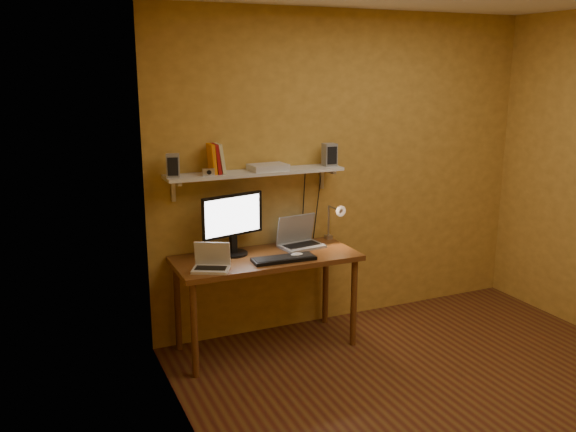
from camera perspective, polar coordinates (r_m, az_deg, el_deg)
name	(u,v)px	position (r m, az deg, el deg)	size (l,w,h in m)	color
room	(476,210)	(3.87, 17.19, 0.54)	(3.44, 3.24, 2.64)	brown
desk	(266,267)	(4.66, -2.07, -4.76)	(1.40, 0.60, 0.75)	brown
wall_shelf	(256,173)	(4.67, -3.03, 4.05)	(1.40, 0.25, 0.21)	silver
monitor	(233,221)	(4.62, -5.18, -0.48)	(0.51, 0.27, 0.47)	black
laptop	(299,238)	(4.87, 1.03, -2.08)	(0.36, 0.28, 0.25)	gray
netbook	(212,262)	(4.35, -7.16, -4.30)	(0.31, 0.28, 0.19)	silver
keyboard	(284,259)	(4.52, -0.41, -4.03)	(0.47, 0.16, 0.03)	black
mouse	(297,255)	(4.59, 0.82, -3.70)	(0.11, 0.07, 0.04)	silver
desk_lamp	(335,217)	(4.96, 4.45, -0.12)	(0.09, 0.23, 0.38)	silver
speaker_left	(173,166)	(4.46, -10.72, 4.66)	(0.09, 0.09, 0.17)	gray
speaker_right	(330,155)	(4.91, 3.91, 5.75)	(0.10, 0.10, 0.18)	gray
books	(216,159)	(4.56, -6.77, 5.35)	(0.11, 0.15, 0.22)	orange
shelf_camera	(208,172)	(4.49, -7.45, 4.10)	(0.09, 0.04, 0.05)	silver
router	(268,167)	(4.69, -1.88, 4.59)	(0.29, 0.19, 0.05)	silver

